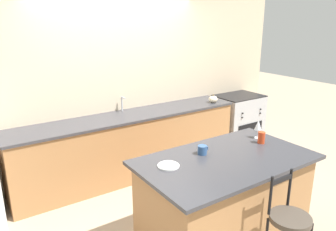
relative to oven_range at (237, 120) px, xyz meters
name	(u,v)px	position (x,y,z in m)	size (l,w,h in m)	color
ground_plane	(143,184)	(-2.17, -0.36, -0.46)	(18.00, 18.00, 0.00)	tan
wall_back	(118,82)	(-2.17, 0.33, 0.89)	(6.00, 0.07, 2.70)	beige
back_counter	(130,145)	(-2.17, 0.02, 0.01)	(3.39, 0.67, 0.94)	#A87547
sink_faucet	(122,102)	(-2.17, 0.21, 0.61)	(0.02, 0.13, 0.22)	#ADAFB5
kitchen_island	(224,201)	(-2.09, -1.88, 0.02)	(1.73, 1.00, 0.95)	#A87547
oven_range	(237,120)	(0.00, 0.00, 0.00)	(0.80, 0.64, 0.93)	#ADAFB5
bar_stool_near	(288,230)	(-2.05, -2.60, 0.10)	(0.34, 0.34, 1.04)	black
dinner_plate	(168,165)	(-2.66, -1.72, 0.50)	(0.20, 0.20, 0.02)	white
wine_glass	(258,125)	(-1.42, -1.67, 0.64)	(0.08, 0.08, 0.21)	white
coffee_mug	(202,150)	(-2.22, -1.67, 0.53)	(0.12, 0.09, 0.09)	#335689
tumbler_cup	(261,138)	(-1.51, -1.80, 0.55)	(0.07, 0.07, 0.13)	red
pumpkin_decoration	(213,99)	(-0.74, -0.15, 0.53)	(0.14, 0.14, 0.13)	beige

